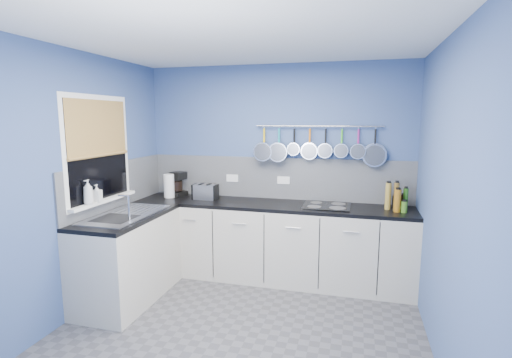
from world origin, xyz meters
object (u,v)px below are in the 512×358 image
at_px(canister, 212,193).
at_px(soap_bottle_a, 88,192).
at_px(toaster, 205,192).
at_px(paper_towel, 169,186).
at_px(hob, 327,206).
at_px(soap_bottle_b, 97,193).
at_px(coffee_maker, 178,184).

bearing_deg(canister, soap_bottle_a, -121.70).
height_order(soap_bottle_a, toaster, soap_bottle_a).
bearing_deg(paper_towel, hob, 0.08).
xyz_separation_m(soap_bottle_b, coffee_maker, (0.31, 1.15, -0.08)).
relative_size(soap_bottle_a, coffee_maker, 0.79).
bearing_deg(soap_bottle_b, canister, 55.56).
height_order(toaster, hob, toaster).
bearing_deg(soap_bottle_b, hob, 25.43).
height_order(coffee_maker, hob, coffee_maker).
bearing_deg(coffee_maker, soap_bottle_b, -87.52).
bearing_deg(soap_bottle_a, toaster, 58.64).
height_order(coffee_maker, canister, coffee_maker).
bearing_deg(soap_bottle_b, paper_towel, 76.53).
height_order(soap_bottle_b, coffee_maker, soap_bottle_b).
bearing_deg(coffee_maker, toaster, 4.51).
xyz_separation_m(paper_towel, toaster, (0.47, 0.02, -0.05)).
bearing_deg(canister, paper_towel, -169.15).
height_order(soap_bottle_b, hob, soap_bottle_b).
relative_size(soap_bottle_b, hob, 0.33).
bearing_deg(hob, paper_towel, -179.92).
bearing_deg(soap_bottle_a, hob, 28.06).
bearing_deg(toaster, canister, 56.95).
relative_size(soap_bottle_b, canister, 1.46).
xyz_separation_m(soap_bottle_a, hob, (2.17, 1.16, -0.26)).
height_order(paper_towel, hob, paper_towel).
height_order(toaster, canister, toaster).
bearing_deg(coffee_maker, paper_towel, -100.77).
distance_m(coffee_maker, toaster, 0.42).
xyz_separation_m(paper_towel, coffee_maker, (0.06, 0.12, 0.01)).
distance_m(soap_bottle_a, coffee_maker, 1.31).
bearing_deg(coffee_maker, hob, 14.11).
relative_size(soap_bottle_a, toaster, 0.86).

